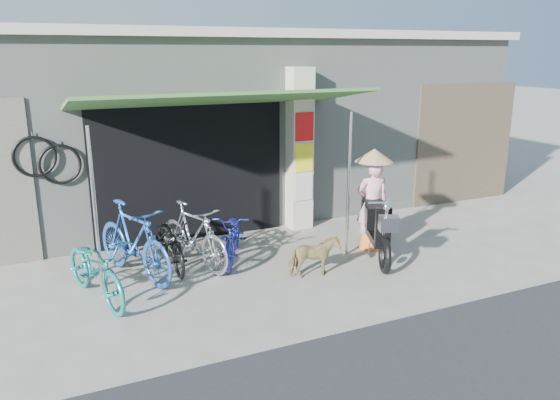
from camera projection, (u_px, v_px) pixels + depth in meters
name	position (u px, v px, depth m)	size (l,w,h in m)	color
ground	(320.00, 280.00, 8.06)	(80.00, 80.00, 0.00)	gray
bicycle_shop	(211.00, 118.00, 12.04)	(12.30, 5.30, 3.66)	gray
shop_pillar	(299.00, 150.00, 10.15)	(0.42, 0.44, 3.00)	beige
awning	(222.00, 101.00, 8.46)	(4.60, 1.88, 2.72)	#37672E
neighbour_right	(465.00, 144.00, 12.00)	(2.60, 0.06, 2.60)	brown
bike_teal	(96.00, 269.00, 7.28)	(0.61, 1.74, 0.92)	#1B7D7C
bike_blue	(134.00, 241.00, 8.01)	(0.54, 1.91, 1.15)	#204B93
bike_black	(171.00, 241.00, 8.47)	(0.55, 1.57, 0.83)	black
bike_silver	(193.00, 235.00, 8.45)	(0.48, 1.69, 1.02)	silver
bike_navy	(234.00, 235.00, 8.74)	(0.55, 1.59, 0.83)	navy
street_dog	(314.00, 257.00, 8.08)	(0.34, 0.75, 0.64)	tan
moped	(376.00, 226.00, 8.90)	(0.96, 1.88, 1.12)	black
nun	(372.00, 200.00, 9.17)	(0.64, 0.64, 1.72)	pink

